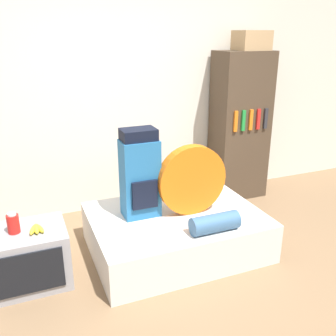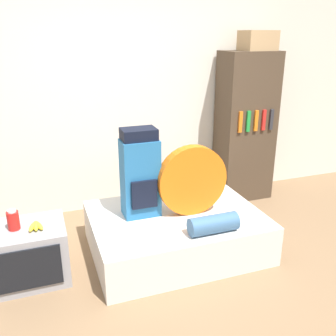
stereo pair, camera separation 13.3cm
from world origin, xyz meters
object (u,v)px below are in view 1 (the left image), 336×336
tent_bag (192,180)px  television (28,257)px  sleeping_roll (215,223)px  canister (13,223)px  bookshelf (240,127)px  cardboard_box (252,40)px  backpack (140,175)px

tent_bag → television: size_ratio=1.03×
sleeping_roll → canister: (-1.51, 0.41, 0.10)m
tent_bag → bookshelf: bookshelf is taller
sleeping_roll → cardboard_box: cardboard_box is taller
television → cardboard_box: (2.55, 0.89, 1.59)m
backpack → cardboard_box: (1.57, 0.77, 1.08)m
backpack → tent_bag: backpack is taller
television → bookshelf: (2.48, 0.91, 0.63)m
backpack → television: 1.12m
canister → bookshelf: bookshelf is taller
sleeping_roll → backpack: bearing=131.5°
sleeping_roll → bookshelf: 1.72m
television → canister: size_ratio=3.75×
canister → bookshelf: (2.55, 0.90, 0.32)m
tent_bag → canister: 1.49m
bookshelf → cardboard_box: cardboard_box is taller
tent_bag → television: bearing=179.6°
sleeping_roll → television: sleeping_roll is taller
backpack → cardboard_box: cardboard_box is taller
television → bookshelf: 2.72m
television → bookshelf: size_ratio=0.36×
canister → tent_bag: bearing=-0.7°
backpack → sleeping_roll: backpack is taller
backpack → canister: size_ratio=4.80×
bookshelf → canister: bearing=-160.6°
canister → cardboard_box: cardboard_box is taller
cardboard_box → sleeping_roll: bearing=-130.6°
television → cardboard_box: size_ratio=1.73×
tent_bag → sleeping_roll: bearing=-86.2°
tent_bag → bookshelf: size_ratio=0.37×
television → cardboard_box: 3.14m
tent_bag → bookshelf: 1.42m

